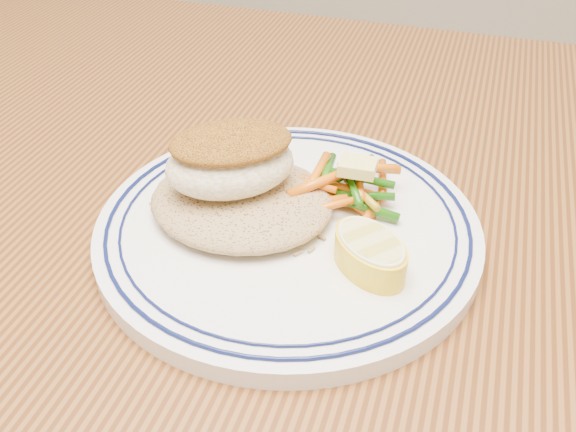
{
  "coord_description": "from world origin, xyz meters",
  "views": [
    {
      "loc": [
        0.14,
        -0.39,
        1.06
      ],
      "look_at": [
        0.02,
        -0.02,
        0.77
      ],
      "focal_mm": 40.0,
      "sensor_mm": 36.0,
      "label": 1
    }
  ],
  "objects_px": {
    "vegetable_pile": "(340,187)",
    "fish_fillet": "(230,159)",
    "plate": "(288,227)",
    "rice_pilaf": "(242,198)",
    "dining_table": "(273,300)",
    "lemon_wedge": "(370,252)"
  },
  "relations": [
    {
      "from": "dining_table",
      "to": "lemon_wedge",
      "type": "bearing_deg",
      "value": -31.78
    },
    {
      "from": "fish_fillet",
      "to": "lemon_wedge",
      "type": "xyz_separation_m",
      "value": [
        0.11,
        -0.04,
        -0.03
      ]
    },
    {
      "from": "fish_fillet",
      "to": "dining_table",
      "type": "bearing_deg",
      "value": 41.42
    },
    {
      "from": "dining_table",
      "to": "plate",
      "type": "relative_size",
      "value": 5.17
    },
    {
      "from": "dining_table",
      "to": "rice_pilaf",
      "type": "height_order",
      "value": "rice_pilaf"
    },
    {
      "from": "vegetable_pile",
      "to": "lemon_wedge",
      "type": "xyz_separation_m",
      "value": [
        0.04,
        -0.07,
        0.0
      ]
    },
    {
      "from": "plate",
      "to": "fish_fillet",
      "type": "xyz_separation_m",
      "value": [
        -0.05,
        0.0,
        0.05
      ]
    },
    {
      "from": "vegetable_pile",
      "to": "dining_table",
      "type": "bearing_deg",
      "value": -165.07
    },
    {
      "from": "lemon_wedge",
      "to": "dining_table",
      "type": "bearing_deg",
      "value": 148.22
    },
    {
      "from": "dining_table",
      "to": "vegetable_pile",
      "type": "relative_size",
      "value": 13.94
    },
    {
      "from": "rice_pilaf",
      "to": "plate",
      "type": "bearing_deg",
      "value": -1.15
    },
    {
      "from": "vegetable_pile",
      "to": "fish_fillet",
      "type": "bearing_deg",
      "value": -155.5
    },
    {
      "from": "rice_pilaf",
      "to": "vegetable_pile",
      "type": "height_order",
      "value": "vegetable_pile"
    },
    {
      "from": "plate",
      "to": "lemon_wedge",
      "type": "bearing_deg",
      "value": -25.44
    },
    {
      "from": "dining_table",
      "to": "rice_pilaf",
      "type": "relative_size",
      "value": 10.62
    },
    {
      "from": "dining_table",
      "to": "rice_pilaf",
      "type": "distance_m",
      "value": 0.13
    },
    {
      "from": "rice_pilaf",
      "to": "lemon_wedge",
      "type": "bearing_deg",
      "value": -17.55
    },
    {
      "from": "fish_fillet",
      "to": "lemon_wedge",
      "type": "relative_size",
      "value": 1.44
    },
    {
      "from": "plate",
      "to": "lemon_wedge",
      "type": "relative_size",
      "value": 3.53
    },
    {
      "from": "plate",
      "to": "lemon_wedge",
      "type": "distance_m",
      "value": 0.08
    },
    {
      "from": "fish_fillet",
      "to": "lemon_wedge",
      "type": "distance_m",
      "value": 0.12
    },
    {
      "from": "plate",
      "to": "rice_pilaf",
      "type": "height_order",
      "value": "rice_pilaf"
    }
  ]
}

